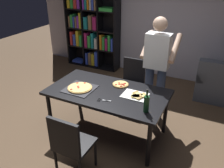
{
  "coord_description": "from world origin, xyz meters",
  "views": [
    {
      "loc": [
        1.42,
        -2.71,
        2.41
      ],
      "look_at": [
        0.0,
        0.15,
        0.8
      ],
      "focal_mm": 37.78,
      "sensor_mm": 36.0,
      "label": 1
    }
  ],
  "objects": [
    {
      "name": "second_pizza_plain",
      "position": [
        0.09,
        0.27,
        0.76
      ],
      "size": [
        0.25,
        0.25,
        0.03
      ],
      "color": "tan",
      "rests_on": "dining_table"
    },
    {
      "name": "pizza_slices_on_towel",
      "position": [
        0.44,
        0.05,
        0.76
      ],
      "size": [
        0.36,
        0.28,
        0.03
      ],
      "color": "white",
      "rests_on": "dining_table"
    },
    {
      "name": "back_wall",
      "position": [
        0.0,
        2.6,
        1.4
      ],
      "size": [
        6.4,
        0.1,
        2.8
      ],
      "primitive_type": "cube",
      "color": "#BCB7C6",
      "rests_on": "ground_plane"
    },
    {
      "name": "bookshelf",
      "position": [
        -1.69,
        2.37,
        0.97
      ],
      "size": [
        1.4,
        0.35,
        1.95
      ],
      "color": "black",
      "rests_on": "ground_plane"
    },
    {
      "name": "chair_near_camera",
      "position": [
        -0.0,
        -0.97,
        0.51
      ],
      "size": [
        0.42,
        0.42,
        0.9
      ],
      "color": "black",
      "rests_on": "ground_plane"
    },
    {
      "name": "dining_table",
      "position": [
        0.0,
        0.0,
        0.68
      ],
      "size": [
        1.77,
        0.96,
        0.75
      ],
      "color": "black",
      "rests_on": "ground_plane"
    },
    {
      "name": "pepperoni_pizza_on_tray",
      "position": [
        -0.4,
        -0.13,
        0.77
      ],
      "size": [
        0.43,
        0.43,
        0.04
      ],
      "color": "#2D2D33",
      "rests_on": "dining_table"
    },
    {
      "name": "person_serving_pizza",
      "position": [
        0.5,
        0.75,
        1.0
      ],
      "size": [
        0.55,
        0.54,
        1.75
      ],
      "color": "#38476B",
      "rests_on": "ground_plane"
    },
    {
      "name": "wine_bottle",
      "position": [
        0.69,
        -0.27,
        0.87
      ],
      "size": [
        0.07,
        0.07,
        0.32
      ],
      "color": "#194723",
      "rests_on": "dining_table"
    },
    {
      "name": "kitchen_scissors",
      "position": [
        0.05,
        -0.27,
        0.76
      ],
      "size": [
        0.2,
        0.09,
        0.01
      ],
      "color": "silver",
      "rests_on": "dining_table"
    },
    {
      "name": "chair_far_side",
      "position": [
        0.0,
        0.97,
        0.51
      ],
      "size": [
        0.42,
        0.42,
        0.9
      ],
      "color": "black",
      "rests_on": "ground_plane"
    },
    {
      "name": "ground_plane",
      "position": [
        0.0,
        0.0,
        0.0
      ],
      "size": [
        12.0,
        12.0,
        0.0
      ],
      "primitive_type": "plane",
      "color": "brown"
    }
  ]
}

